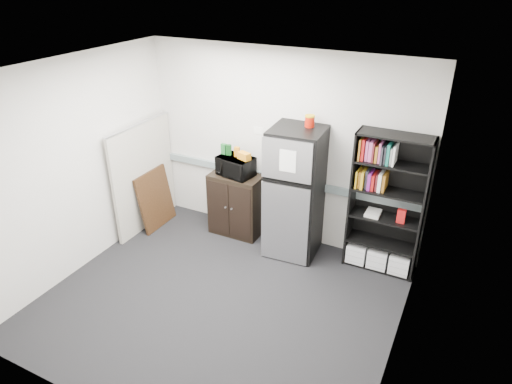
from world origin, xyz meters
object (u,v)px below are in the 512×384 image
bookshelf (386,206)px  cubicle_partition (144,176)px  refrigerator (295,193)px  cabinet (237,204)px  microwave (236,166)px

bookshelf → cubicle_partition: (-3.43, -0.49, -0.10)m
cubicle_partition → refrigerator: (2.26, 0.34, 0.08)m
cabinet → bookshelf: bearing=1.8°
bookshelf → cubicle_partition: size_ratio=1.14×
cabinet → microwave: 0.60m
bookshelf → microwave: bearing=-177.8°
bookshelf → refrigerator: size_ratio=1.04×
microwave → cubicle_partition: bearing=-153.4°
microwave → cabinet: bearing=99.6°
bookshelf → refrigerator: bookshelf is taller
cabinet → refrigerator: bearing=-4.9°
microwave → refrigerator: bearing=5.7°
cabinet → refrigerator: (0.94, -0.08, 0.43)m
cubicle_partition → cabinet: cubicle_partition is taller
cubicle_partition → bookshelf: bearing=8.1°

